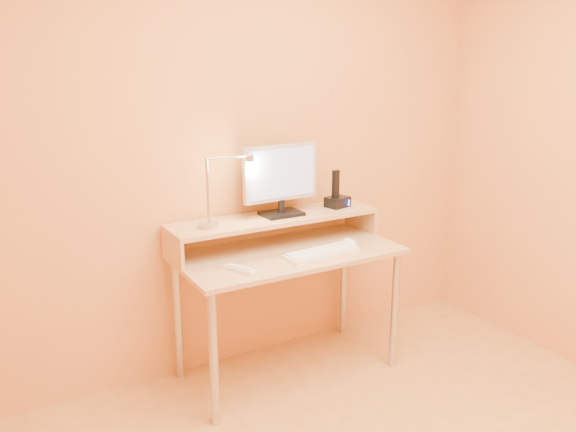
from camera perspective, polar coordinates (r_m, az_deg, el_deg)
wall_back at (r=3.25m, az=-2.81°, el=6.98°), size 3.00×0.04×2.50m
desk_leg_fl at (r=2.82m, az=-7.35°, el=-13.87°), size 0.04×0.04×0.69m
desk_leg_fr at (r=3.34m, az=10.52°, el=-9.18°), size 0.04×0.04×0.69m
desk_leg_bl at (r=3.24m, az=-10.84°, el=-10.01°), size 0.04×0.04×0.69m
desk_leg_br at (r=3.71m, az=5.50°, el=-6.52°), size 0.04×0.04×0.69m
desk_lower at (r=3.10m, az=0.02°, el=-3.71°), size 1.20×0.60×0.02m
shelf_riser_left at (r=2.98m, az=-11.35°, el=-3.20°), size 0.02×0.30×0.14m
shelf_riser_right at (r=3.51m, az=7.17°, el=-0.21°), size 0.02×0.30×0.14m
desk_shelf at (r=3.18m, az=-1.33°, el=-0.23°), size 1.20×0.30×0.02m
monitor_foot at (r=3.20m, az=-0.65°, el=0.25°), size 0.22×0.16×0.02m
monitor_neck at (r=3.19m, az=-0.65°, el=1.01°), size 0.04×0.04×0.07m
monitor_panel at (r=3.15m, az=-0.75°, el=4.31°), size 0.45×0.05×0.31m
monitor_back at (r=3.17m, az=-0.95°, el=4.38°), size 0.40×0.03×0.26m
monitor_screen at (r=3.14m, az=-0.58°, el=4.26°), size 0.41×0.02×0.27m
lamp_base at (r=2.98m, az=-7.82°, el=-0.91°), size 0.10×0.10×0.02m
lamp_post at (r=2.94m, az=-7.95°, el=2.42°), size 0.01×0.01×0.33m
lamp_arm at (r=2.96m, az=-5.90°, el=5.81°), size 0.24×0.01×0.01m
lamp_head at (r=3.01m, az=-3.80°, el=5.73°), size 0.04×0.04×0.03m
lamp_bulb at (r=3.01m, az=-3.79°, el=5.43°), size 0.03×0.03×0.00m
phone_dock at (r=3.39m, az=4.91°, el=1.40°), size 0.15×0.13×0.06m
phone_handset at (r=3.35m, az=4.74°, el=3.20°), size 0.04×0.03×0.16m
phone_led at (r=3.37m, az=6.03°, el=1.31°), size 0.01×0.00×0.04m
keyboard at (r=3.03m, az=3.34°, el=-3.72°), size 0.42×0.16×0.02m
mouse at (r=3.20m, az=6.10°, el=-2.59°), size 0.07×0.12×0.04m
remote_control at (r=2.82m, az=-4.82°, el=-5.29°), size 0.11×0.18×0.02m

